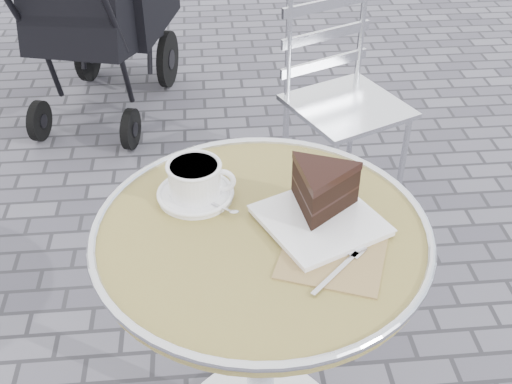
{
  "coord_description": "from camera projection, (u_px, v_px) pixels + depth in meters",
  "views": [
    {
      "loc": [
        -0.11,
        -1.02,
        1.6
      ],
      "look_at": [
        -0.01,
        0.07,
        0.78
      ],
      "focal_mm": 45.0,
      "sensor_mm": 36.0,
      "label": 1
    }
  ],
  "objects": [
    {
      "name": "cafe_table",
      "position": [
        261.0,
        286.0,
        1.44
      ],
      "size": [
        0.72,
        0.72,
        0.74
      ],
      "color": "silver",
      "rests_on": "ground"
    },
    {
      "name": "baby_stroller",
      "position": [
        102.0,
        11.0,
        2.99
      ],
      "size": [
        0.71,
        1.12,
        1.08
      ],
      "rotation": [
        0.0,
        0.0,
        -0.26
      ],
      "color": "black",
      "rests_on": "ground"
    },
    {
      "name": "bistro_chair",
      "position": [
        335.0,
        75.0,
        2.37
      ],
      "size": [
        0.5,
        0.5,
        0.85
      ],
      "rotation": [
        0.0,
        0.0,
        0.42
      ],
      "color": "silver",
      "rests_on": "ground"
    },
    {
      "name": "cake_plate_set",
      "position": [
        322.0,
        196.0,
        1.34
      ],
      "size": [
        0.29,
        0.38,
        0.12
      ],
      "rotation": [
        0.0,
        0.0,
        0.43
      ],
      "color": "#957652",
      "rests_on": "cafe_table"
    },
    {
      "name": "cappuccino_set",
      "position": [
        196.0,
        183.0,
        1.41
      ],
      "size": [
        0.17,
        0.17,
        0.09
      ],
      "rotation": [
        0.0,
        0.0,
        -0.17
      ],
      "color": "white",
      "rests_on": "cafe_table"
    }
  ]
}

